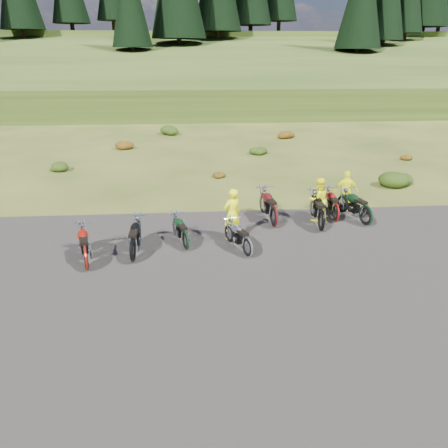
{
  "coord_description": "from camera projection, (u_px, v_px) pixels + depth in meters",
  "views": [
    {
      "loc": [
        -1.75,
        -12.89,
        6.22
      ],
      "look_at": [
        -0.7,
        0.76,
        0.75
      ],
      "focal_mm": 35.0,
      "sensor_mm": 36.0,
      "label": 1
    }
  ],
  "objects": [
    {
      "name": "motorcycle_3",
      "position": [
        247.0,
        257.0,
        14.09
      ],
      "size": [
        1.3,
        2.01,
        1.0
      ],
      "primitive_type": null,
      "rotation": [
        0.0,
        0.0,
        1.95
      ],
      "color": "#A1A1A5",
      "rests_on": "ground"
    },
    {
      "name": "gravel_pad",
      "position": [
        256.0,
        283.0,
        12.51
      ],
      "size": [
        20.0,
        12.0,
        0.04
      ],
      "primitive_type": "cube",
      "color": "black",
      "rests_on": "ground"
    },
    {
      "name": "shrub_7",
      "position": [
        397.0,
        177.0,
        21.36
      ],
      "size": [
        1.56,
        1.56,
        0.92
      ],
      "primitive_type": "ellipsoid",
      "color": "#1E380E",
      "rests_on": "ground"
    },
    {
      "name": "motorcycle_5",
      "position": [
        320.0,
        231.0,
        16.1
      ],
      "size": [
        0.94,
        2.38,
        1.22
      ],
      "primitive_type": null,
      "rotation": [
        0.0,
        0.0,
        1.5
      ],
      "color": "black",
      "rests_on": "ground"
    },
    {
      "name": "person_right_a",
      "position": [
        318.0,
        200.0,
        16.75
      ],
      "size": [
        0.99,
        0.88,
        1.71
      ],
      "primitive_type": "imported",
      "rotation": [
        0.0,
        0.0,
        3.46
      ],
      "color": "#F4F40C",
      "rests_on": "ground"
    },
    {
      "name": "motorcycle_4",
      "position": [
        273.0,
        227.0,
        16.46
      ],
      "size": [
        1.02,
        2.4,
        1.22
      ],
      "primitive_type": null,
      "rotation": [
        0.0,
        0.0,
        1.68
      ],
      "color": "#4F0D10",
      "rests_on": "ground"
    },
    {
      "name": "ground",
      "position": [
        247.0,
        253.0,
        14.36
      ],
      "size": [
        300.0,
        300.0,
        0.0
      ],
      "primitive_type": "plane",
      "color": "#324216",
      "rests_on": "ground"
    },
    {
      "name": "motorcycle_6",
      "position": [
        335.0,
        222.0,
        16.99
      ],
      "size": [
        0.73,
        2.06,
        1.07
      ],
      "primitive_type": null,
      "rotation": [
        0.0,
        0.0,
        1.55
      ],
      "color": "maroon",
      "rests_on": "ground"
    },
    {
      "name": "shrub_5",
      "position": [
        257.0,
        150.0,
        27.85
      ],
      "size": [
        1.03,
        1.03,
        0.61
      ],
      "primitive_type": "ellipsoid",
      "color": "#1E380E",
      "rests_on": "ground"
    },
    {
      "name": "motorcycle_0",
      "position": [
        134.0,
        262.0,
        13.76
      ],
      "size": [
        0.78,
        2.19,
        1.14
      ],
      "primitive_type": null,
      "rotation": [
        0.0,
        0.0,
        1.55
      ],
      "color": "black",
      "rests_on": "ground"
    },
    {
      "name": "hill_plateau",
      "position": [
        195.0,
        75.0,
        116.22
      ],
      "size": [
        300.0,
        90.0,
        9.17
      ],
      "primitive_type": "cube",
      "color": "#2C4015",
      "rests_on": "ground"
    },
    {
      "name": "shrub_1",
      "position": [
        58.0,
        165.0,
        24.07
      ],
      "size": [
        1.03,
        1.03,
        0.61
      ],
      "primitive_type": "ellipsoid",
      "color": "#1E380E",
      "rests_on": "ground"
    },
    {
      "name": "shrub_3",
      "position": [
        170.0,
        129.0,
        34.24
      ],
      "size": [
        1.56,
        1.56,
        0.92
      ],
      "primitive_type": "ellipsoid",
      "color": "#1E380E",
      "rests_on": "ground"
    },
    {
      "name": "hill_slope",
      "position": [
        202.0,
        98.0,
        60.66
      ],
      "size": [
        300.0,
        45.97,
        9.37
      ],
      "primitive_type": null,
      "rotation": [
        0.14,
        0.0,
        0.0
      ],
      "color": "#2C4015",
      "rests_on": "ground"
    },
    {
      "name": "shrub_4",
      "position": [
        217.0,
        174.0,
        22.77
      ],
      "size": [
        0.77,
        0.77,
        0.45
      ],
      "primitive_type": "ellipsoid",
      "color": "#652B0C",
      "rests_on": "ground"
    },
    {
      "name": "person_right_b",
      "position": [
        346.0,
        192.0,
        17.82
      ],
      "size": [
        1.04,
        0.56,
        1.68
      ],
      "primitive_type": "imported",
      "rotation": [
        0.0,
        0.0,
        2.98
      ],
      "color": "#F4F40C",
      "rests_on": "ground"
    },
    {
      "name": "shrub_6",
      "position": [
        285.0,
        133.0,
        32.94
      ],
      "size": [
        1.3,
        1.3,
        0.77
      ],
      "primitive_type": "ellipsoid",
      "color": "#652B0C",
      "rests_on": "ground"
    },
    {
      "name": "shrub_8",
      "position": [
        404.0,
        156.0,
        26.56
      ],
      "size": [
        0.77,
        0.77,
        0.45
      ],
      "primitive_type": "ellipsoid",
      "color": "#652B0C",
      "rests_on": "ground"
    },
    {
      "name": "motorcycle_2",
      "position": [
        186.0,
        250.0,
        14.58
      ],
      "size": [
        1.14,
        1.97,
        0.98
      ],
      "primitive_type": null,
      "rotation": [
        0.0,
        0.0,
        1.86
      ],
      "color": "black",
      "rests_on": "ground"
    },
    {
      "name": "shrub_2",
      "position": [
        124.0,
        144.0,
        29.15
      ],
      "size": [
        1.3,
        1.3,
        0.77
      ],
      "primitive_type": "ellipsoid",
      "color": "#652B0C",
      "rests_on": "ground"
    },
    {
      "name": "motorcycle_7",
      "position": [
        364.0,
        226.0,
        16.62
      ],
      "size": [
        1.33,
        2.33,
        1.16
      ],
      "primitive_type": null,
      "rotation": [
        0.0,
        0.0,
        1.85
      ],
      "color": "black",
      "rests_on": "ground"
    },
    {
      "name": "person_middle",
      "position": [
        232.0,
        215.0,
        15.08
      ],
      "size": [
        0.8,
        0.7,
        1.83
      ],
      "primitive_type": "imported",
      "rotation": [
        0.0,
        0.0,
        3.63
      ],
      "color": "#F4F40C",
      "rests_on": "ground"
    },
    {
      "name": "motorcycle_1",
      "position": [
        88.0,
        270.0,
        13.26
      ],
      "size": [
        1.26,
        2.27,
        1.13
      ],
      "primitive_type": null,
      "rotation": [
        0.0,
        0.0,
        1.84
      ],
      "color": "maroon",
      "rests_on": "ground"
    }
  ]
}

